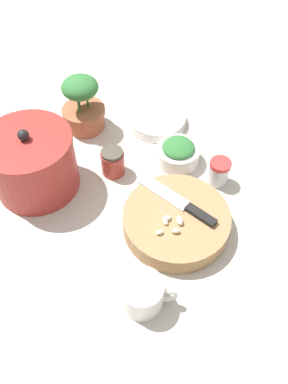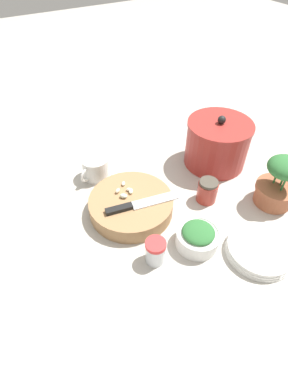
% 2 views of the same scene
% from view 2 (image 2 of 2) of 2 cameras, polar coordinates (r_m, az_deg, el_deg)
% --- Properties ---
extents(ground_plane, '(5.00, 5.00, 0.00)m').
position_cam_2_polar(ground_plane, '(1.01, 2.26, -1.03)').
color(ground_plane, '#B2ADA3').
extents(cutting_board, '(0.27, 0.27, 0.05)m').
position_cam_2_polar(cutting_board, '(0.95, -2.48, -2.50)').
color(cutting_board, '#9E754C').
rests_on(cutting_board, ground_plane).
extents(chef_knife, '(0.07, 0.23, 0.01)m').
position_cam_2_polar(chef_knife, '(0.91, -1.17, -2.38)').
color(chef_knife, black).
rests_on(chef_knife, cutting_board).
extents(garlic_cloves, '(0.08, 0.06, 0.01)m').
position_cam_2_polar(garlic_cloves, '(0.95, -3.68, 0.13)').
color(garlic_cloves, '#EAECC9').
rests_on(garlic_cloves, cutting_board).
extents(herb_bowl, '(0.13, 0.13, 0.07)m').
position_cam_2_polar(herb_bowl, '(0.87, 10.29, -8.32)').
color(herb_bowl, silver).
rests_on(herb_bowl, ground_plane).
extents(spice_jar, '(0.06, 0.06, 0.08)m').
position_cam_2_polar(spice_jar, '(0.82, 2.19, -11.22)').
color(spice_jar, silver).
rests_on(spice_jar, ground_plane).
extents(coffee_mug, '(0.09, 0.12, 0.08)m').
position_cam_2_polar(coffee_mug, '(1.08, -9.25, 4.55)').
color(coffee_mug, silver).
rests_on(coffee_mug, ground_plane).
extents(plate_stack, '(0.19, 0.19, 0.03)m').
position_cam_2_polar(plate_stack, '(0.91, 21.16, -10.24)').
color(plate_stack, silver).
rests_on(plate_stack, ground_plane).
extents(honey_jar, '(0.07, 0.07, 0.08)m').
position_cam_2_polar(honey_jar, '(1.00, 11.96, 0.22)').
color(honey_jar, '#9E3328').
rests_on(honey_jar, ground_plane).
extents(stock_pot, '(0.23, 0.23, 0.20)m').
position_cam_2_polar(stock_pot, '(1.13, 13.72, 8.96)').
color(stock_pot, '#9E2D28').
rests_on(stock_pot, ground_plane).
extents(potted_herb, '(0.13, 0.13, 0.18)m').
position_cam_2_polar(potted_herb, '(1.03, 24.25, 1.36)').
color(potted_herb, '#A35B3D').
rests_on(potted_herb, ground_plane).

